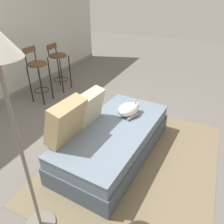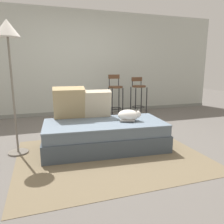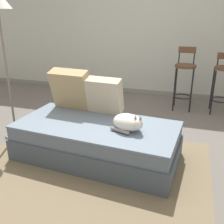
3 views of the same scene
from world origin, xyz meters
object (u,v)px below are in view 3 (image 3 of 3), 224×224
object	(u,v)px
throw_pillow_corner	(71,89)
bar_stool_by_doorway	(224,78)
couch	(97,140)
bar_stool_near_window	(185,74)
throw_pillow_middle	(104,95)
cat	(128,122)

from	to	relation	value
throw_pillow_corner	bar_stool_by_doorway	distance (m)	2.47
couch	bar_stool_near_window	bearing A→B (deg)	66.47
couch	throw_pillow_middle	xyz separation A→B (m)	(-0.02, 0.34, 0.43)
throw_pillow_corner	couch	bearing A→B (deg)	-38.86
couch	throw_pillow_corner	distance (m)	0.75
bar_stool_by_doorway	cat	bearing A→B (deg)	-118.53
throw_pillow_corner	bar_stool_near_window	xyz separation A→B (m)	(1.31, 1.56, -0.06)
couch	cat	world-z (taller)	cat
throw_pillow_middle	bar_stool_by_doorway	xyz separation A→B (m)	(1.47, 1.59, -0.05)
cat	bar_stool_by_doorway	world-z (taller)	bar_stool_by_doorway
throw_pillow_corner	bar_stool_by_doorway	bearing A→B (deg)	39.08
throw_pillow_middle	cat	xyz separation A→B (m)	(0.39, -0.39, -0.14)
bar_stool_near_window	throw_pillow_middle	bearing A→B (deg)	-118.34
throw_pillow_middle	bar_stool_near_window	distance (m)	1.81
cat	bar_stool_near_window	bearing A→B (deg)	76.70
throw_pillow_corner	bar_stool_near_window	bearing A→B (deg)	50.00
throw_pillow_corner	cat	bearing A→B (deg)	-27.11
throw_pillow_corner	throw_pillow_middle	size ratio (longest dim) A/B	1.14
couch	throw_pillow_corner	bearing A→B (deg)	141.14
couch	cat	size ratio (longest dim) A/B	4.87
bar_stool_near_window	bar_stool_by_doorway	distance (m)	0.61
cat	bar_stool_by_doorway	size ratio (longest dim) A/B	0.40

